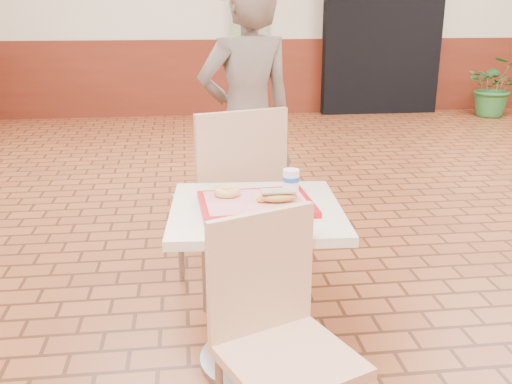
{
  "coord_description": "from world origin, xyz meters",
  "views": [
    {
      "loc": [
        -1.47,
        -2.8,
        1.41
      ],
      "look_at": [
        -1.22,
        -0.77,
        0.74
      ],
      "focal_mm": 40.0,
      "sensor_mm": 36.0,
      "label": 1
    }
  ],
  "objects": [
    {
      "name": "corridor_doorway",
      "position": [
        1.2,
        4.88,
        1.1
      ],
      "size": [
        1.6,
        0.22,
        2.2
      ],
      "primitive_type": "cube",
      "color": "black",
      "rests_on": "ground"
    },
    {
      "name": "paper_cup",
      "position": [
        -1.06,
        -0.66,
        0.75
      ],
      "size": [
        0.07,
        0.07,
        0.08
      ],
      "rotation": [
        0.0,
        0.0,
        0.26
      ],
      "color": "white",
      "rests_on": "serving_tray"
    },
    {
      "name": "wainscot_band",
      "position": [
        0.0,
        0.0,
        0.5
      ],
      "size": [
        8.0,
        10.0,
        1.0
      ],
      "color": "#5F2112",
      "rests_on": "ground"
    },
    {
      "name": "potted_plant",
      "position": [
        2.64,
        4.4,
        0.4
      ],
      "size": [
        0.91,
        0.86,
        0.8
      ],
      "primitive_type": "imported",
      "rotation": [
        0.0,
        0.0,
        -0.42
      ],
      "color": "#2D7131",
      "rests_on": "ground"
    },
    {
      "name": "long_john_donut",
      "position": [
        -1.14,
        -0.8,
        0.73
      ],
      "size": [
        0.16,
        0.07,
        0.05
      ],
      "rotation": [
        0.0,
        0.0,
        0.0
      ],
      "color": "#C08938",
      "rests_on": "serving_tray"
    },
    {
      "name": "chair_main_front",
      "position": [
        -1.22,
        -1.27,
        0.45
      ],
      "size": [
        0.49,
        0.49,
        0.81
      ],
      "rotation": [
        0.0,
        0.0,
        0.39
      ],
      "color": "#DFAF86",
      "rests_on": "ground"
    },
    {
      "name": "serving_tray",
      "position": [
        -1.22,
        -0.77,
        0.69
      ],
      "size": [
        0.42,
        0.33,
        0.03
      ],
      "rotation": [
        0.0,
        0.0,
        0.05
      ],
      "color": "#B90D17",
      "rests_on": "main_table"
    },
    {
      "name": "ring_donut",
      "position": [
        -1.33,
        -0.7,
        0.72
      ],
      "size": [
        0.13,
        0.13,
        0.03
      ],
      "primitive_type": "torus",
      "rotation": [
        0.0,
        0.0,
        -0.29
      ],
      "color": "#E9AC55",
      "rests_on": "serving_tray"
    },
    {
      "name": "customer",
      "position": [
        -1.13,
        0.41,
        0.79
      ],
      "size": [
        0.65,
        0.52,
        1.57
      ],
      "primitive_type": "imported",
      "rotation": [
        0.0,
        0.0,
        3.41
      ],
      "color": "#695B51",
      "rests_on": "ground"
    },
    {
      "name": "main_table",
      "position": [
        -1.22,
        -0.77,
        0.46
      ],
      "size": [
        0.65,
        0.65,
        0.68
      ],
      "rotation": [
        0.0,
        0.0,
        -0.07
      ],
      "color": "beige",
      "rests_on": "ground"
    },
    {
      "name": "chair_main_back",
      "position": [
        -1.26,
        -0.17,
        0.54
      ],
      "size": [
        0.56,
        0.56,
        0.97
      ],
      "rotation": [
        0.0,
        0.0,
        3.45
      ],
      "color": "tan",
      "rests_on": "ground"
    }
  ]
}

